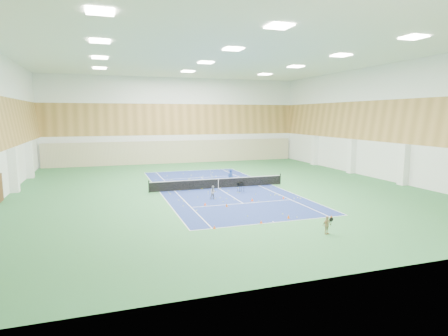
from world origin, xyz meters
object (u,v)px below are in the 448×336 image
at_px(child_apron, 327,225).
at_px(ball_cart, 241,187).
at_px(coach, 230,178).
at_px(child_court, 213,192).
at_px(tennis_net, 218,183).

relative_size(child_apron, ball_cart, 1.24).
bearing_deg(coach, child_court, 38.82).
bearing_deg(ball_cart, coach, 78.99).
bearing_deg(ball_cart, tennis_net, 111.71).
height_order(tennis_net, ball_cart, tennis_net).
relative_size(tennis_net, ball_cart, 14.96).
distance_m(tennis_net, child_court, 4.62).
relative_size(coach, child_apron, 1.56).
xyz_separation_m(tennis_net, coach, (1.40, 0.60, 0.28)).
bearing_deg(child_court, tennis_net, 65.70).
distance_m(child_apron, ball_cart, 12.74).
xyz_separation_m(coach, child_apron, (0.41, -15.51, -0.30)).
bearing_deg(coach, child_apron, 73.43).
bearing_deg(coach, tennis_net, 5.05).
xyz_separation_m(tennis_net, ball_cart, (1.39, -2.19, -0.12)).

